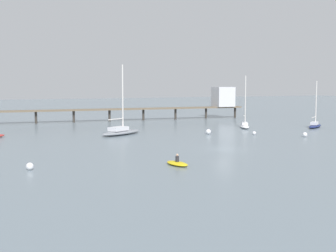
{
  "coord_description": "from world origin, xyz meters",
  "views": [
    {
      "loc": [
        -29.28,
        -47.92,
        8.0
      ],
      "look_at": [
        0.0,
        16.3,
        1.5
      ],
      "focal_mm": 49.07,
      "sensor_mm": 36.0,
      "label": 1
    }
  ],
  "objects_px": {
    "mooring_buoy_far": "(254,133)",
    "mooring_buoy_outer": "(208,132)",
    "mooring_buoy_inner": "(30,166)",
    "mooring_buoy_mid": "(305,135)",
    "sailboat_gray": "(121,131)",
    "sailboat_navy": "(315,125)",
    "dinghy_yellow": "(177,163)",
    "pier": "(179,102)",
    "sailboat_white": "(245,124)"
  },
  "relations": [
    {
      "from": "mooring_buoy_far",
      "to": "mooring_buoy_outer",
      "type": "relative_size",
      "value": 0.69
    },
    {
      "from": "mooring_buoy_inner",
      "to": "mooring_buoy_outer",
      "type": "height_order",
      "value": "mooring_buoy_outer"
    },
    {
      "from": "mooring_buoy_mid",
      "to": "sailboat_gray",
      "type": "bearing_deg",
      "value": 149.39
    },
    {
      "from": "sailboat_navy",
      "to": "dinghy_yellow",
      "type": "xyz_separation_m",
      "value": [
        -39.9,
        -24.74,
        -0.36
      ]
    },
    {
      "from": "pier",
      "to": "mooring_buoy_mid",
      "type": "bearing_deg",
      "value": -87.0
    },
    {
      "from": "sailboat_navy",
      "to": "mooring_buoy_mid",
      "type": "height_order",
      "value": "sailboat_navy"
    },
    {
      "from": "dinghy_yellow",
      "to": "mooring_buoy_far",
      "type": "xyz_separation_m",
      "value": [
        22.71,
        19.33,
        0.09
      ]
    },
    {
      "from": "sailboat_white",
      "to": "mooring_buoy_inner",
      "type": "height_order",
      "value": "sailboat_white"
    },
    {
      "from": "sailboat_navy",
      "to": "mooring_buoy_outer",
      "type": "relative_size",
      "value": 10.21
    },
    {
      "from": "sailboat_white",
      "to": "sailboat_navy",
      "type": "bearing_deg",
      "value": -22.14
    },
    {
      "from": "pier",
      "to": "mooring_buoy_outer",
      "type": "bearing_deg",
      "value": -107.38
    },
    {
      "from": "sailboat_navy",
      "to": "mooring_buoy_outer",
      "type": "bearing_deg",
      "value": -175.7
    },
    {
      "from": "mooring_buoy_outer",
      "to": "mooring_buoy_mid",
      "type": "xyz_separation_m",
      "value": [
        11.51,
        -9.17,
        -0.06
      ]
    },
    {
      "from": "sailboat_navy",
      "to": "dinghy_yellow",
      "type": "distance_m",
      "value": 46.94
    },
    {
      "from": "pier",
      "to": "mooring_buoy_mid",
      "type": "relative_size",
      "value": 87.97
    },
    {
      "from": "sailboat_gray",
      "to": "mooring_buoy_far",
      "type": "distance_m",
      "value": 21.01
    },
    {
      "from": "sailboat_gray",
      "to": "mooring_buoy_far",
      "type": "height_order",
      "value": "sailboat_gray"
    },
    {
      "from": "sailboat_white",
      "to": "mooring_buoy_far",
      "type": "xyz_separation_m",
      "value": [
        -5.17,
        -10.29,
        -0.33
      ]
    },
    {
      "from": "dinghy_yellow",
      "to": "mooring_buoy_mid",
      "type": "bearing_deg",
      "value": 26.22
    },
    {
      "from": "mooring_buoy_far",
      "to": "pier",
      "type": "bearing_deg",
      "value": 84.5
    },
    {
      "from": "pier",
      "to": "sailboat_navy",
      "type": "relative_size",
      "value": 7.39
    },
    {
      "from": "sailboat_navy",
      "to": "mooring_buoy_inner",
      "type": "distance_m",
      "value": 57.58
    },
    {
      "from": "mooring_buoy_far",
      "to": "mooring_buoy_inner",
      "type": "relative_size",
      "value": 0.82
    },
    {
      "from": "mooring_buoy_far",
      "to": "mooring_buoy_mid",
      "type": "height_order",
      "value": "mooring_buoy_mid"
    },
    {
      "from": "dinghy_yellow",
      "to": "mooring_buoy_far",
      "type": "relative_size",
      "value": 5.66
    },
    {
      "from": "sailboat_white",
      "to": "mooring_buoy_far",
      "type": "height_order",
      "value": "sailboat_white"
    },
    {
      "from": "pier",
      "to": "mooring_buoy_outer",
      "type": "height_order",
      "value": "pier"
    },
    {
      "from": "pier",
      "to": "dinghy_yellow",
      "type": "bearing_deg",
      "value": -116.04
    },
    {
      "from": "sailboat_navy",
      "to": "mooring_buoy_far",
      "type": "height_order",
      "value": "sailboat_navy"
    },
    {
      "from": "dinghy_yellow",
      "to": "sailboat_white",
      "type": "bearing_deg",
      "value": 46.73
    },
    {
      "from": "sailboat_navy",
      "to": "mooring_buoy_inner",
      "type": "relative_size",
      "value": 12.15
    },
    {
      "from": "sailboat_gray",
      "to": "mooring_buoy_far",
      "type": "relative_size",
      "value": 19.05
    },
    {
      "from": "pier",
      "to": "mooring_buoy_inner",
      "type": "distance_m",
      "value": 63.65
    },
    {
      "from": "sailboat_gray",
      "to": "sailboat_navy",
      "type": "xyz_separation_m",
      "value": [
        36.22,
        -3.48,
        -0.06
      ]
    },
    {
      "from": "sailboat_white",
      "to": "mooring_buoy_inner",
      "type": "relative_size",
      "value": 13.5
    },
    {
      "from": "mooring_buoy_inner",
      "to": "mooring_buoy_outer",
      "type": "bearing_deg",
      "value": 33.01
    },
    {
      "from": "mooring_buoy_outer",
      "to": "mooring_buoy_mid",
      "type": "height_order",
      "value": "mooring_buoy_outer"
    },
    {
      "from": "dinghy_yellow",
      "to": "mooring_buoy_outer",
      "type": "height_order",
      "value": "dinghy_yellow"
    },
    {
      "from": "mooring_buoy_far",
      "to": "mooring_buoy_inner",
      "type": "height_order",
      "value": "mooring_buoy_inner"
    },
    {
      "from": "mooring_buoy_far",
      "to": "mooring_buoy_inner",
      "type": "xyz_separation_m",
      "value": [
        -36.3,
        -15.92,
        0.06
      ]
    },
    {
      "from": "mooring_buoy_outer",
      "to": "mooring_buoy_mid",
      "type": "distance_m",
      "value": 14.71
    },
    {
      "from": "mooring_buoy_mid",
      "to": "sailboat_white",
      "type": "bearing_deg",
      "value": 90.52
    },
    {
      "from": "pier",
      "to": "mooring_buoy_mid",
      "type": "xyz_separation_m",
      "value": [
        2.06,
        -39.35,
        -3.57
      ]
    },
    {
      "from": "mooring_buoy_outer",
      "to": "mooring_buoy_far",
      "type": "bearing_deg",
      "value": -30.51
    },
    {
      "from": "mooring_buoy_far",
      "to": "mooring_buoy_outer",
      "type": "xyz_separation_m",
      "value": [
        -6.19,
        3.65,
        0.13
      ]
    },
    {
      "from": "pier",
      "to": "sailboat_gray",
      "type": "height_order",
      "value": "sailboat_gray"
    },
    {
      "from": "sailboat_navy",
      "to": "mooring_buoy_inner",
      "type": "height_order",
      "value": "sailboat_navy"
    },
    {
      "from": "sailboat_gray",
      "to": "mooring_buoy_inner",
      "type": "height_order",
      "value": "sailboat_gray"
    },
    {
      "from": "sailboat_gray",
      "to": "mooring_buoy_inner",
      "type": "distance_m",
      "value": 30.22
    },
    {
      "from": "sailboat_navy",
      "to": "dinghy_yellow",
      "type": "height_order",
      "value": "sailboat_navy"
    }
  ]
}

